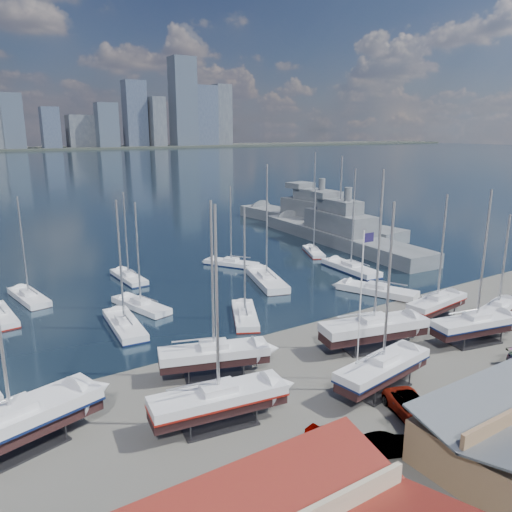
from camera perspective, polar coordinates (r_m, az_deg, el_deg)
ground at (r=47.46m, az=10.12°, el=-12.34°), size 1400.00×1400.00×0.00m
sailboat_cradle_0 at (r=38.31m, az=-26.12°, el=-16.78°), size 12.35×6.35×18.99m
sailboat_cradle_1 at (r=37.65m, az=-4.29°, el=-16.04°), size 10.42×4.25×16.33m
sailboat_cradle_2 at (r=44.42m, az=-4.82°, el=-11.14°), size 9.86×5.48×15.54m
sailboat_cradle_3 at (r=43.27m, az=14.30°, el=-12.27°), size 10.04×4.08×15.78m
sailboat_cradle_4 at (r=50.82m, az=13.32°, el=-8.00°), size 11.24×5.43×17.57m
sailboat_cradle_5 at (r=55.36m, az=23.86°, el=-7.12°), size 9.99×4.61×15.61m
sailboat_cradle_6 at (r=60.32m, az=19.99°, el=-5.10°), size 9.03×3.48×14.36m
sailboat_cradle_7 at (r=61.50m, az=25.95°, el=-5.42°), size 7.69×3.58×12.41m
sailboat_moored_1 at (r=64.53m, az=-27.22°, el=-6.18°), size 3.20×9.13×13.40m
sailboat_moored_2 at (r=69.75m, az=-24.51°, el=-4.40°), size 3.97×9.47×13.87m
sailboat_moored_3 at (r=56.60m, az=-14.78°, el=-7.77°), size 3.61×10.09×14.79m
sailboat_moored_4 at (r=62.19m, az=-13.01°, el=-5.63°), size 4.76×9.36×13.61m
sailboat_moored_5 at (r=74.25m, az=-14.34°, el=-2.47°), size 2.86×9.00×13.32m
sailboat_moored_6 at (r=57.52m, az=-1.28°, el=-6.92°), size 6.34×9.21×13.52m
sailboat_moored_7 at (r=70.45m, az=1.20°, el=-2.90°), size 6.46×11.96×17.39m
sailboat_moored_8 at (r=79.52m, az=-2.84°, el=-0.93°), size 6.82×8.88×13.32m
sailboat_moored_9 at (r=67.87m, az=13.63°, el=-3.98°), size 6.89×10.75×15.79m
sailboat_moored_10 at (r=77.72m, az=10.77°, el=-1.53°), size 3.74×11.11×16.36m
sailboat_moored_11 at (r=87.56m, az=6.60°, el=0.41°), size 5.36×8.15×11.89m
naval_ship_east at (r=96.20m, az=9.43°, el=2.39°), size 10.54×44.48×17.97m
naval_ship_west at (r=111.69m, az=6.56°, el=4.11°), size 11.11×45.91×18.09m
car_a at (r=36.37m, az=8.58°, el=-20.05°), size 2.48×4.08×1.30m
car_b at (r=36.42m, az=14.59°, el=-20.25°), size 4.43×2.96×1.38m
car_c at (r=40.82m, az=17.55°, el=-16.24°), size 4.35×6.25×1.58m
flagpole at (r=42.68m, az=11.98°, el=-4.37°), size 1.16×0.12×13.17m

